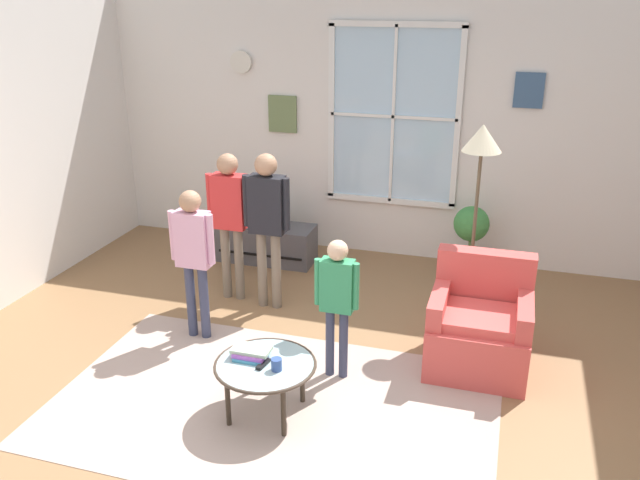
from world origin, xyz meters
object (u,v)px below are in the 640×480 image
at_px(tv_stand, 267,243).
at_px(coffee_table, 265,367).
at_px(person_green_shirt, 337,293).
at_px(floor_lamp, 481,160).
at_px(book_stack, 251,353).
at_px(television, 265,209).
at_px(person_red_shirt, 230,210).
at_px(person_black_shirt, 267,214).
at_px(cup, 277,364).
at_px(person_pink_shirt, 193,248).
at_px(potted_plant_by_window, 470,237).
at_px(armchair, 479,328).
at_px(remote_near_books, 263,364).

relative_size(tv_stand, coffee_table, 1.47).
height_order(tv_stand, person_green_shirt, person_green_shirt).
bearing_deg(floor_lamp, book_stack, -129.08).
distance_m(television, person_red_shirt, 1.00).
xyz_separation_m(person_red_shirt, person_black_shirt, (0.40, -0.07, 0.03)).
height_order(cup, person_black_shirt, person_black_shirt).
bearing_deg(person_black_shirt, person_red_shirt, 169.67).
height_order(person_green_shirt, person_pink_shirt, person_pink_shirt).
distance_m(cup, potted_plant_by_window, 3.03).
xyz_separation_m(book_stack, floor_lamp, (1.35, 1.67, 1.07)).
xyz_separation_m(television, book_stack, (0.87, -2.54, -0.15)).
bearing_deg(floor_lamp, cup, -122.60).
bearing_deg(armchair, person_red_shirt, 166.62).
bearing_deg(book_stack, remote_near_books, -32.96).
bearing_deg(cup, tv_stand, 112.49).
xyz_separation_m(television, coffee_table, (0.99, -2.59, -0.21)).
bearing_deg(person_red_shirt, person_pink_shirt, -88.54).
bearing_deg(potted_plant_by_window, cup, -110.29).
relative_size(coffee_table, person_pink_shirt, 0.54).
bearing_deg(floor_lamp, remote_near_books, -125.40).
relative_size(television, potted_plant_by_window, 0.66).
distance_m(tv_stand, book_stack, 2.69).
height_order(person_pink_shirt, potted_plant_by_window, person_pink_shirt).
bearing_deg(person_green_shirt, coffee_table, -119.69).
bearing_deg(armchair, television, 147.49).
relative_size(tv_stand, remote_near_books, 7.46).
distance_m(book_stack, person_red_shirt, 1.85).
xyz_separation_m(armchair, coffee_table, (-1.37, -1.08, 0.05)).
height_order(armchair, book_stack, armchair).
xyz_separation_m(tv_stand, floor_lamp, (2.22, -0.87, 1.30)).
distance_m(tv_stand, television, 0.39).
height_order(television, coffee_table, television).
bearing_deg(coffee_table, person_green_shirt, 60.31).
distance_m(coffee_table, person_pink_shirt, 1.35).
relative_size(person_green_shirt, person_pink_shirt, 0.86).
relative_size(coffee_table, person_red_shirt, 0.50).
relative_size(television, cup, 5.75).
bearing_deg(cup, person_green_shirt, 69.79).
relative_size(remote_near_books, potted_plant_by_window, 0.19).
bearing_deg(floor_lamp, armchair, -77.96).
bearing_deg(armchair, potted_plant_by_window, 97.15).
relative_size(cup, person_red_shirt, 0.06).
xyz_separation_m(armchair, remote_near_books, (-1.37, -1.11, 0.09)).
bearing_deg(floor_lamp, person_pink_shirt, -158.52).
height_order(book_stack, floor_lamp, floor_lamp).
bearing_deg(potted_plant_by_window, person_red_shirt, -151.41).
bearing_deg(person_black_shirt, cup, -67.46).
distance_m(armchair, person_pink_shirt, 2.38).
xyz_separation_m(television, floor_lamp, (2.22, -0.87, 0.92)).
xyz_separation_m(tv_stand, person_pink_shirt, (0.04, -1.73, 0.62)).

